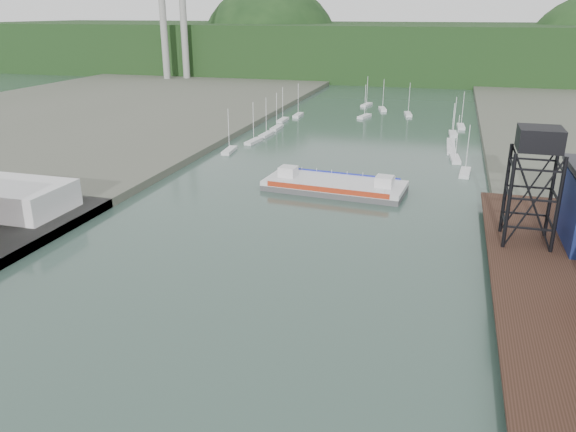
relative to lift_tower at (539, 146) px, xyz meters
The scene contains 7 objects.
east_pier 19.03m from the lift_tower, 81.25° to the right, with size 14.00×70.00×2.45m.
white_shed 80.28m from the lift_tower, behind, with size 18.00×12.00×4.50m, color silver.
lift_tower is the anchor object (origin of this frame).
marina_sailboats 89.04m from the lift_tower, 113.46° to the left, with size 57.71×92.65×0.90m.
smokestacks 224.80m from the lift_tower, 128.94° to the left, with size 11.20×8.20×60.00m.
distant_hills 246.51m from the lift_tower, 99.10° to the left, with size 500.00×120.00×80.00m.
chain_ferry 41.33m from the lift_tower, 144.71° to the left, with size 27.26×12.79×3.81m.
Camera 1 is at (23.39, -20.75, 32.40)m, focal length 35.00 mm.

